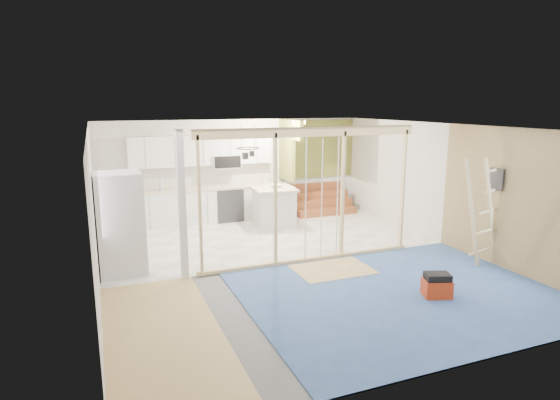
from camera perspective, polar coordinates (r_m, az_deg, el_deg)
name	(u,v)px	position (r m, az deg, el deg)	size (l,w,h in m)	color
room	(295,197)	(8.70, 1.88, 0.35)	(7.01, 8.01, 2.61)	slate
floor_overlays	(297,262)	(9.13, 2.10, -7.50)	(7.00, 8.00, 0.03)	white
stud_frame	(282,182)	(8.54, 0.23, 2.23)	(4.66, 0.14, 2.60)	#DDBA87
base_cabinets	(179,210)	(11.61, -12.19, -1.20)	(4.45, 2.24, 0.93)	white
upper_cabinets	(204,151)	(11.97, -9.20, 5.87)	(3.60, 0.41, 0.85)	white
green_partition	(310,180)	(12.88, 3.71, 2.48)	(2.25, 1.51, 2.60)	olive
pot_rack	(248,151)	(10.24, -3.93, 6.00)	(0.52, 0.52, 0.72)	black
sheathing_panel	(524,204)	(9.19, 27.62, -0.40)	(0.02, 4.00, 2.60)	tan
electrical_panel	(497,179)	(9.48, 24.91, 2.35)	(0.04, 0.30, 0.40)	#343439
ceiling_light	(299,122)	(11.85, 2.34, 9.44)	(0.32, 0.32, 0.08)	#FFEABF
fridge	(121,224)	(8.75, -18.87, -2.79)	(0.82, 0.79, 1.84)	silver
island	(274,207)	(11.54, -0.77, -0.91)	(1.08, 1.08, 0.98)	silver
bowl	(276,186)	(11.54, -0.46, 1.77)	(0.29, 0.29, 0.07)	white
soap_bottle_a	(161,183)	(11.74, -14.30, 1.97)	(0.13, 0.13, 0.33)	silver
soap_bottle_b	(265,180)	(12.29, -1.83, 2.49)	(0.10, 0.10, 0.21)	white
toolbox	(437,286)	(7.90, 18.58, -9.90)	(0.50, 0.44, 0.40)	#B73110
ladder	(484,212)	(9.43, 23.61, -1.37)	(1.09, 0.10, 2.03)	tan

